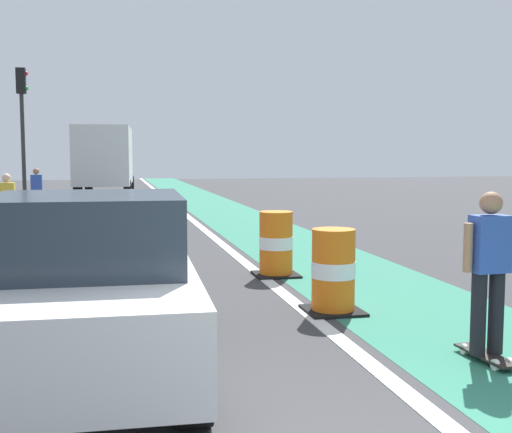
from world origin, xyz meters
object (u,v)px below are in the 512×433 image
(skateboarder_on_lane, at_px, (489,271))
(delivery_truck_down_block, at_px, (106,159))
(parked_sedan_nearest, at_px, (90,289))
(traffic_light_corner, at_px, (22,113))
(pedestrian_crossing, at_px, (37,192))
(traffic_barrel_front, at_px, (333,272))
(pedestrian_waiting, at_px, (7,206))
(traffic_barrel_mid, at_px, (276,244))

(skateboarder_on_lane, xyz_separation_m, delivery_truck_down_block, (-3.81, 24.80, 0.94))
(parked_sedan_nearest, xyz_separation_m, delivery_truck_down_block, (-0.01, 24.42, 1.01))
(parked_sedan_nearest, bearing_deg, traffic_light_corner, 98.64)
(delivery_truck_down_block, height_order, traffic_light_corner, traffic_light_corner)
(traffic_light_corner, relative_size, pedestrian_crossing, 3.17)
(delivery_truck_down_block, bearing_deg, pedestrian_crossing, -103.20)
(skateboarder_on_lane, height_order, pedestrian_crossing, skateboarder_on_lane)
(skateboarder_on_lane, bearing_deg, traffic_light_corner, 109.19)
(traffic_barrel_front, height_order, traffic_light_corner, traffic_light_corner)
(traffic_barrel_front, xyz_separation_m, traffic_light_corner, (-5.84, 16.84, 2.97))
(pedestrian_waiting, bearing_deg, traffic_barrel_front, -56.77)
(skateboarder_on_lane, distance_m, delivery_truck_down_block, 25.11)
(traffic_barrel_mid, relative_size, pedestrian_waiting, 0.68)
(traffic_barrel_front, xyz_separation_m, pedestrian_crossing, (-5.09, 13.66, 0.33))
(traffic_light_corner, xyz_separation_m, pedestrian_waiting, (0.72, -9.03, -2.64))
(traffic_barrel_mid, distance_m, pedestrian_crossing, 12.12)
(traffic_light_corner, relative_size, pedestrian_waiting, 3.17)
(traffic_barrel_front, distance_m, pedestrian_crossing, 14.58)
(delivery_truck_down_block, distance_m, pedestrian_crossing, 9.19)
(skateboarder_on_lane, distance_m, pedestrian_crossing, 16.96)
(traffic_barrel_front, xyz_separation_m, delivery_truck_down_block, (-3.01, 22.55, 1.31))
(skateboarder_on_lane, distance_m, parked_sedan_nearest, 3.82)
(traffic_barrel_front, bearing_deg, traffic_barrel_mid, 92.02)
(skateboarder_on_lane, xyz_separation_m, traffic_light_corner, (-6.64, 19.09, 2.59))
(skateboarder_on_lane, bearing_deg, traffic_barrel_mid, 100.45)
(pedestrian_crossing, bearing_deg, parked_sedan_nearest, -82.31)
(parked_sedan_nearest, distance_m, delivery_truck_down_block, 24.44)
(skateboarder_on_lane, relative_size, pedestrian_crossing, 1.05)
(delivery_truck_down_block, xyz_separation_m, traffic_light_corner, (-2.83, -5.71, 1.65))
(traffic_barrel_front, xyz_separation_m, pedestrian_waiting, (-5.11, 7.80, 0.33))
(delivery_truck_down_block, distance_m, traffic_light_corner, 6.59)
(traffic_barrel_mid, bearing_deg, parked_sedan_nearest, -122.86)
(traffic_barrel_mid, xyz_separation_m, delivery_truck_down_block, (-2.91, 19.92, 1.31))
(skateboarder_on_lane, xyz_separation_m, pedestrian_waiting, (-5.92, 10.05, -0.05))
(traffic_barrel_mid, bearing_deg, pedestrian_waiting, 134.11)
(traffic_barrel_front, relative_size, pedestrian_crossing, 0.68)
(skateboarder_on_lane, distance_m, traffic_barrel_mid, 4.97)
(skateboarder_on_lane, relative_size, parked_sedan_nearest, 0.41)
(traffic_barrel_mid, distance_m, delivery_truck_down_block, 20.18)
(pedestrian_crossing, bearing_deg, pedestrian_waiting, -90.22)
(skateboarder_on_lane, height_order, delivery_truck_down_block, delivery_truck_down_block)
(skateboarder_on_lane, xyz_separation_m, traffic_barrel_front, (-0.81, 2.25, -0.38))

